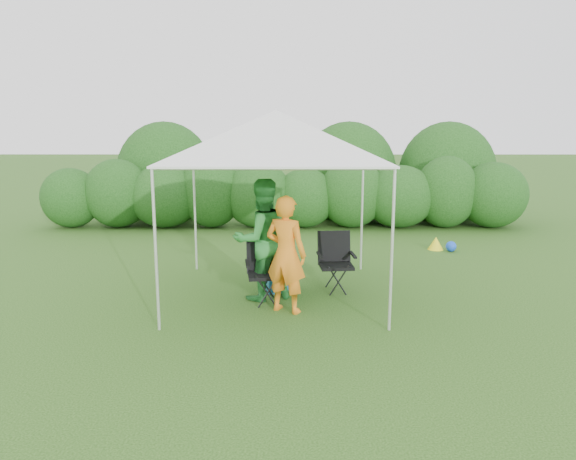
{
  "coord_description": "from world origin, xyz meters",
  "views": [
    {
      "loc": [
        0.2,
        -7.92,
        2.71
      ],
      "look_at": [
        0.18,
        0.4,
        1.05
      ],
      "focal_mm": 35.0,
      "sensor_mm": 36.0,
      "label": 1
    }
  ],
  "objects_px": {
    "cooler": "(279,279)",
    "man": "(286,254)",
    "woman": "(262,240)",
    "canopy": "(276,135)",
    "chair_left": "(265,266)",
    "chair_right": "(335,257)"
  },
  "relations": [
    {
      "from": "canopy",
      "to": "chair_left",
      "type": "distance_m",
      "value": 1.95
    },
    {
      "from": "chair_right",
      "to": "chair_left",
      "type": "distance_m",
      "value": 1.23
    },
    {
      "from": "canopy",
      "to": "chair_left",
      "type": "relative_size",
      "value": 3.21
    },
    {
      "from": "canopy",
      "to": "cooler",
      "type": "bearing_deg",
      "value": 82.45
    },
    {
      "from": "canopy",
      "to": "man",
      "type": "xyz_separation_m",
      "value": [
        0.15,
        -0.77,
        -1.63
      ]
    },
    {
      "from": "chair_left",
      "to": "cooler",
      "type": "relative_size",
      "value": 1.83
    },
    {
      "from": "chair_right",
      "to": "man",
      "type": "distance_m",
      "value": 1.34
    },
    {
      "from": "man",
      "to": "cooler",
      "type": "xyz_separation_m",
      "value": [
        -0.12,
        0.97,
        -0.65
      ]
    },
    {
      "from": "woman",
      "to": "canopy",
      "type": "bearing_deg",
      "value": -163.47
    },
    {
      "from": "man",
      "to": "woman",
      "type": "xyz_separation_m",
      "value": [
        -0.36,
        0.59,
        0.08
      ]
    },
    {
      "from": "canopy",
      "to": "cooler",
      "type": "distance_m",
      "value": 2.28
    },
    {
      "from": "woman",
      "to": "cooler",
      "type": "bearing_deg",
      "value": -146.89
    },
    {
      "from": "canopy",
      "to": "man",
      "type": "bearing_deg",
      "value": -79.05
    },
    {
      "from": "canopy",
      "to": "chair_left",
      "type": "height_order",
      "value": "canopy"
    },
    {
      "from": "cooler",
      "to": "man",
      "type": "bearing_deg",
      "value": -103.61
    },
    {
      "from": "chair_right",
      "to": "cooler",
      "type": "bearing_deg",
      "value": -179.88
    },
    {
      "from": "canopy",
      "to": "woman",
      "type": "distance_m",
      "value": 1.57
    },
    {
      "from": "chair_left",
      "to": "woman",
      "type": "bearing_deg",
      "value": 109.06
    },
    {
      "from": "man",
      "to": "woman",
      "type": "bearing_deg",
      "value": -30.96
    },
    {
      "from": "chair_right",
      "to": "woman",
      "type": "height_order",
      "value": "woman"
    },
    {
      "from": "chair_left",
      "to": "man",
      "type": "relative_size",
      "value": 0.58
    },
    {
      "from": "chair_left",
      "to": "woman",
      "type": "xyz_separation_m",
      "value": [
        -0.05,
        0.11,
        0.37
      ]
    }
  ]
}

